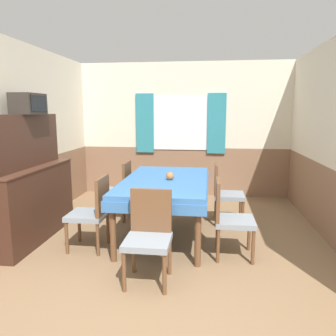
{
  "coord_description": "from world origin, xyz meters",
  "views": [
    {
      "loc": [
        0.51,
        -2.4,
        1.67
      ],
      "look_at": [
        -0.03,
        1.84,
        0.92
      ],
      "focal_mm": 35.0,
      "sensor_mm": 36.0,
      "label": 1
    }
  ],
  "objects_px": {
    "chair_head_near": "(149,233)",
    "tv": "(28,104)",
    "chair_right_far": "(225,191)",
    "chair_left_near": "(93,211)",
    "chair_right_near": "(229,216)",
    "dining_table": "(166,186)",
    "chair_left_far": "(119,188)",
    "vase": "(170,176)",
    "sideboard": "(29,187)"
  },
  "relations": [
    {
      "from": "chair_right_near",
      "to": "chair_head_near",
      "type": "bearing_deg",
      "value": -51.52
    },
    {
      "from": "dining_table",
      "to": "sideboard",
      "type": "xyz_separation_m",
      "value": [
        -1.75,
        -0.37,
        0.02
      ]
    },
    {
      "from": "chair_left_near",
      "to": "vase",
      "type": "xyz_separation_m",
      "value": [
        0.88,
        0.53,
        0.34
      ]
    },
    {
      "from": "tv",
      "to": "vase",
      "type": "height_order",
      "value": "tv"
    },
    {
      "from": "tv",
      "to": "chair_right_far",
      "type": "bearing_deg",
      "value": 19.17
    },
    {
      "from": "chair_right_near",
      "to": "vase",
      "type": "height_order",
      "value": "chair_right_near"
    },
    {
      "from": "dining_table",
      "to": "vase",
      "type": "relative_size",
      "value": 18.58
    },
    {
      "from": "sideboard",
      "to": "tv",
      "type": "height_order",
      "value": "tv"
    },
    {
      "from": "vase",
      "to": "dining_table",
      "type": "bearing_deg",
      "value": 141.94
    },
    {
      "from": "chair_head_near",
      "to": "chair_left_near",
      "type": "distance_m",
      "value": 1.04
    },
    {
      "from": "chair_left_far",
      "to": "chair_right_far",
      "type": "distance_m",
      "value": 1.62
    },
    {
      "from": "chair_left_near",
      "to": "tv",
      "type": "bearing_deg",
      "value": 71.94
    },
    {
      "from": "chair_left_far",
      "to": "chair_left_near",
      "type": "xyz_separation_m",
      "value": [
        0.0,
        -1.17,
        0.0
      ]
    },
    {
      "from": "dining_table",
      "to": "sideboard",
      "type": "height_order",
      "value": "sideboard"
    },
    {
      "from": "chair_head_near",
      "to": "sideboard",
      "type": "height_order",
      "value": "sideboard"
    },
    {
      "from": "chair_left_far",
      "to": "sideboard",
      "type": "relative_size",
      "value": 0.55
    },
    {
      "from": "chair_left_far",
      "to": "chair_right_far",
      "type": "relative_size",
      "value": 1.0
    },
    {
      "from": "dining_table",
      "to": "chair_right_near",
      "type": "bearing_deg",
      "value": -35.76
    },
    {
      "from": "tv",
      "to": "chair_head_near",
      "type": "bearing_deg",
      "value": -28.75
    },
    {
      "from": "chair_right_far",
      "to": "chair_right_near",
      "type": "relative_size",
      "value": 1.0
    },
    {
      "from": "chair_left_near",
      "to": "sideboard",
      "type": "bearing_deg",
      "value": 76.81
    },
    {
      "from": "chair_left_far",
      "to": "sideboard",
      "type": "xyz_separation_m",
      "value": [
        -0.93,
        -0.95,
        0.21
      ]
    },
    {
      "from": "chair_right_far",
      "to": "chair_left_near",
      "type": "relative_size",
      "value": 1.0
    },
    {
      "from": "chair_head_near",
      "to": "chair_left_near",
      "type": "relative_size",
      "value": 1.0
    },
    {
      "from": "chair_right_far",
      "to": "vase",
      "type": "xyz_separation_m",
      "value": [
        -0.75,
        -0.64,
        0.34
      ]
    },
    {
      "from": "chair_right_far",
      "to": "tv",
      "type": "bearing_deg",
      "value": -70.83
    },
    {
      "from": "chair_left_far",
      "to": "vase",
      "type": "height_order",
      "value": "chair_left_far"
    },
    {
      "from": "dining_table",
      "to": "chair_left_far",
      "type": "relative_size",
      "value": 2.18
    },
    {
      "from": "chair_left_far",
      "to": "chair_left_near",
      "type": "bearing_deg",
      "value": -180.0
    },
    {
      "from": "chair_right_far",
      "to": "sideboard",
      "type": "relative_size",
      "value": 0.55
    },
    {
      "from": "chair_right_far",
      "to": "tv",
      "type": "relative_size",
      "value": 1.99
    },
    {
      "from": "chair_left_far",
      "to": "chair_head_near",
      "type": "bearing_deg",
      "value": -155.9
    },
    {
      "from": "chair_right_near",
      "to": "tv",
      "type": "relative_size",
      "value": 1.99
    },
    {
      "from": "chair_right_far",
      "to": "chair_left_near",
      "type": "bearing_deg",
      "value": -54.24
    },
    {
      "from": "chair_left_far",
      "to": "chair_right_near",
      "type": "xyz_separation_m",
      "value": [
        1.62,
        -1.17,
        0.0
      ]
    },
    {
      "from": "chair_right_near",
      "to": "tv",
      "type": "xyz_separation_m",
      "value": [
        -2.52,
        0.29,
        1.27
      ]
    },
    {
      "from": "chair_right_near",
      "to": "chair_right_far",
      "type": "bearing_deg",
      "value": -180.0
    },
    {
      "from": "dining_table",
      "to": "vase",
      "type": "xyz_separation_m",
      "value": [
        0.07,
        -0.05,
        0.15
      ]
    },
    {
      "from": "dining_table",
      "to": "chair_right_far",
      "type": "relative_size",
      "value": 2.18
    },
    {
      "from": "sideboard",
      "to": "vase",
      "type": "xyz_separation_m",
      "value": [
        1.81,
        0.31,
        0.13
      ]
    },
    {
      "from": "chair_head_near",
      "to": "tv",
      "type": "relative_size",
      "value": 1.99
    },
    {
      "from": "chair_head_near",
      "to": "tv",
      "type": "xyz_separation_m",
      "value": [
        -1.71,
        0.94,
        1.27
      ]
    },
    {
      "from": "tv",
      "to": "sideboard",
      "type": "bearing_deg",
      "value": -116.93
    },
    {
      "from": "tv",
      "to": "vase",
      "type": "relative_size",
      "value": 4.28
    },
    {
      "from": "chair_left_near",
      "to": "sideboard",
      "type": "xyz_separation_m",
      "value": [
        -0.93,
        0.22,
        0.21
      ]
    },
    {
      "from": "vase",
      "to": "chair_left_near",
      "type": "bearing_deg",
      "value": -148.72
    },
    {
      "from": "chair_left_near",
      "to": "vase",
      "type": "distance_m",
      "value": 1.08
    },
    {
      "from": "chair_right_near",
      "to": "sideboard",
      "type": "relative_size",
      "value": 0.55
    },
    {
      "from": "chair_right_near",
      "to": "chair_left_near",
      "type": "height_order",
      "value": "same"
    },
    {
      "from": "dining_table",
      "to": "sideboard",
      "type": "distance_m",
      "value": 1.78
    }
  ]
}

